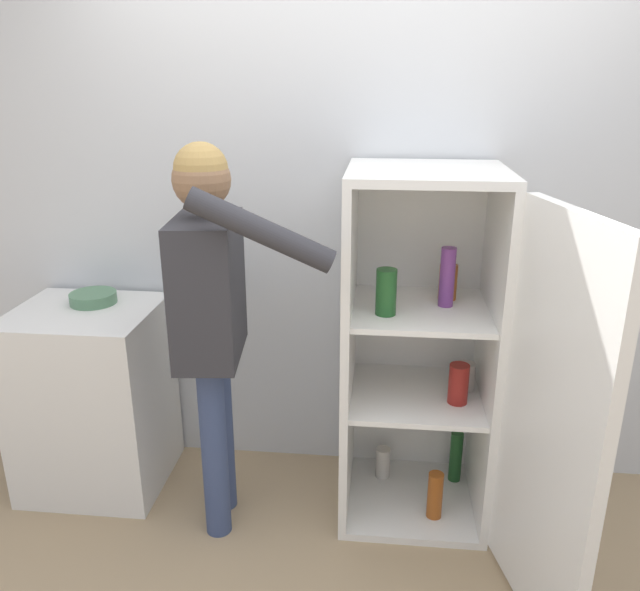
% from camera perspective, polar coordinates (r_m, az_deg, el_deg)
% --- Properties ---
extents(wall_back, '(7.00, 0.06, 2.55)m').
position_cam_1_polar(wall_back, '(2.92, 3.67, 7.11)').
color(wall_back, silver).
rests_on(wall_back, ground_plane).
extents(refrigerator, '(0.82, 1.23, 1.55)m').
position_cam_1_polar(refrigerator, '(2.67, 11.08, -5.89)').
color(refrigerator, white).
rests_on(refrigerator, ground_plane).
extents(person, '(0.67, 0.57, 1.67)m').
position_cam_1_polar(person, '(2.53, -9.93, -0.12)').
color(person, '#384770').
rests_on(person, ground_plane).
extents(counter, '(0.64, 0.57, 0.89)m').
position_cam_1_polar(counter, '(3.20, -19.97, -8.78)').
color(counter, white).
rests_on(counter, ground_plane).
extents(bowl, '(0.21, 0.21, 0.05)m').
position_cam_1_polar(bowl, '(3.09, -20.03, -0.21)').
color(bowl, '#517F5B').
rests_on(bowl, counter).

